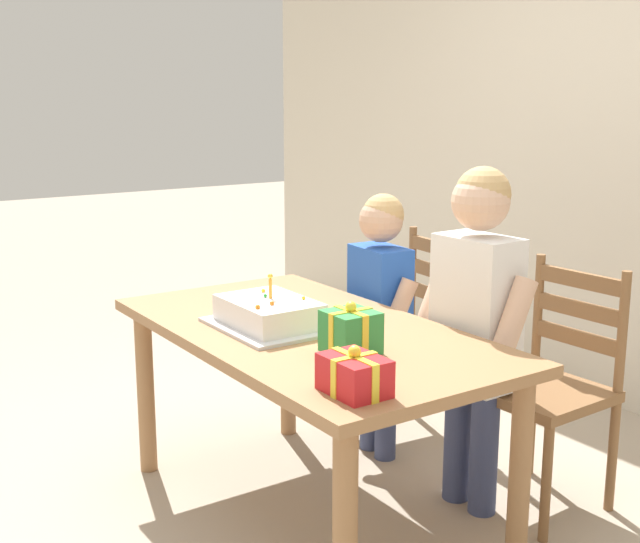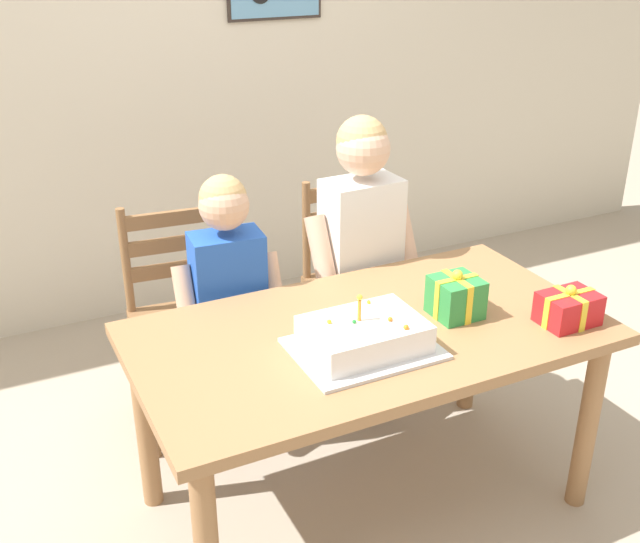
# 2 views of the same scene
# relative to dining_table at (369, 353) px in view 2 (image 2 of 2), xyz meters

# --- Properties ---
(ground_plane) EXTENTS (20.00, 20.00, 0.00)m
(ground_plane) POSITION_rel_dining_table_xyz_m (0.00, 0.00, -0.63)
(ground_plane) COLOR tan
(back_wall) EXTENTS (6.40, 0.11, 2.60)m
(back_wall) POSITION_rel_dining_table_xyz_m (0.00, 1.91, 0.67)
(back_wall) COLOR beige
(back_wall) RESTS_ON ground
(dining_table) EXTENTS (1.55, 0.84, 0.72)m
(dining_table) POSITION_rel_dining_table_xyz_m (0.00, 0.00, 0.00)
(dining_table) COLOR #9E7047
(dining_table) RESTS_ON ground
(birthday_cake) EXTENTS (0.44, 0.34, 0.19)m
(birthday_cake) POSITION_rel_dining_table_xyz_m (-0.08, -0.11, 0.14)
(birthday_cake) COLOR silver
(birthday_cake) RESTS_ON dining_table
(gift_box_red_large) EXTENTS (0.19, 0.14, 0.14)m
(gift_box_red_large) POSITION_rel_dining_table_xyz_m (0.61, -0.25, 0.15)
(gift_box_red_large) COLOR red
(gift_box_red_large) RESTS_ON dining_table
(gift_box_beside_cake) EXTENTS (0.16, 0.16, 0.17)m
(gift_box_beside_cake) POSITION_rel_dining_table_xyz_m (0.31, -0.04, 0.16)
(gift_box_beside_cake) COLOR #2D8E42
(gift_box_beside_cake) RESTS_ON dining_table
(chair_left) EXTENTS (0.46, 0.46, 0.92)m
(chair_left) POSITION_rel_dining_table_xyz_m (-0.41, 0.80, -0.16)
(chair_left) COLOR brown
(chair_left) RESTS_ON ground
(chair_right) EXTENTS (0.44, 0.44, 0.92)m
(chair_right) POSITION_rel_dining_table_xyz_m (0.41, 0.80, -0.16)
(chair_right) COLOR brown
(chair_right) RESTS_ON ground
(child_older) EXTENTS (0.47, 0.27, 1.29)m
(child_older) POSITION_rel_dining_table_xyz_m (0.27, 0.55, 0.15)
(child_older) COLOR #38426B
(child_older) RESTS_ON ground
(child_younger) EXTENTS (0.42, 0.25, 1.13)m
(child_younger) POSITION_rel_dining_table_xyz_m (-0.29, 0.55, 0.06)
(child_younger) COLOR #38426B
(child_younger) RESTS_ON ground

